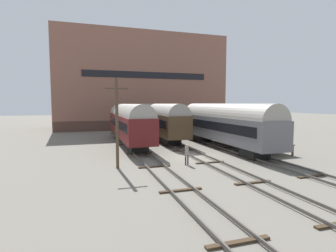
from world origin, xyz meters
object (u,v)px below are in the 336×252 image
train_car_maroon (129,121)px  bench (258,135)px  person_worker (187,152)px  utility_pole (117,121)px  train_car_brown (158,119)px  train_car_grey (224,123)px

train_car_maroon → bench: 15.33m
person_worker → utility_pole: size_ratio=0.25×
train_car_maroon → bench: train_car_maroon is taller
train_car_maroon → person_worker: bearing=-77.7°
train_car_brown → person_worker: size_ratio=10.81×
train_car_grey → person_worker: 9.75m
person_worker → train_car_brown: bearing=82.6°
person_worker → utility_pole: bearing=173.5°
train_car_brown → bench: bearing=-57.4°
train_car_brown → bench: train_car_brown is taller
train_car_brown → utility_pole: size_ratio=2.67×
train_car_maroon → train_car_grey: bearing=-32.2°
train_car_maroon → person_worker: train_car_maroon is taller
train_car_maroon → utility_pole: bearing=-103.3°
train_car_grey → utility_pole: 13.96m
train_car_brown → utility_pole: 17.83m
utility_pole → train_car_grey: bearing=24.7°
person_worker → utility_pole: utility_pole is taller
train_car_brown → bench: 14.72m
train_car_brown → bench: (7.89, -12.37, -1.25)m
train_car_brown → utility_pole: bearing=-115.8°
utility_pole → train_car_brown: bearing=64.2°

